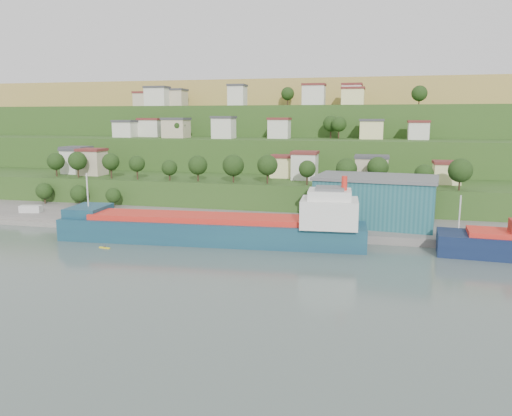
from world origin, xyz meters
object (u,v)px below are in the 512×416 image
(cargo_ship_near, at_px, (220,230))
(kayak_orange, at_px, (199,245))
(warehouse, at_px, (375,200))
(caravan, at_px, (31,210))

(cargo_ship_near, distance_m, kayak_orange, 6.73)
(cargo_ship_near, height_order, warehouse, cargo_ship_near)
(cargo_ship_near, relative_size, warehouse, 2.28)
(warehouse, height_order, kayak_orange, warehouse)
(cargo_ship_near, relative_size, kayak_orange, 23.28)
(caravan, bearing_deg, warehouse, -7.28)
(caravan, bearing_deg, kayak_orange, -29.06)
(cargo_ship_near, distance_m, caravan, 65.20)
(cargo_ship_near, bearing_deg, caravan, 163.86)
(cargo_ship_near, bearing_deg, kayak_orange, -131.45)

